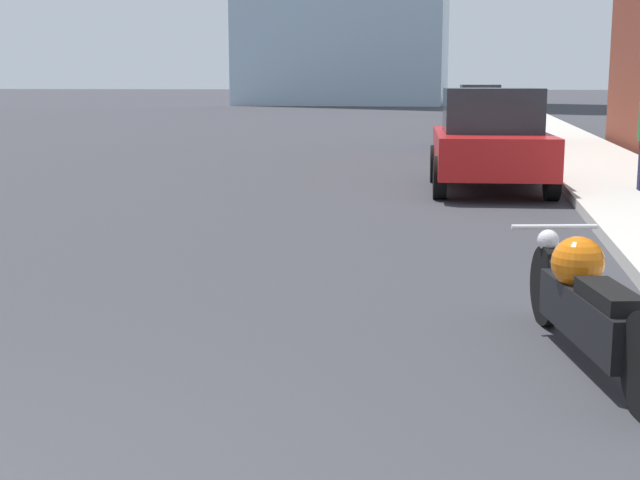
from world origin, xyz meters
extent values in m
cube|color=#B2ADA3|center=(5.16, 40.00, 0.07)|extent=(2.25, 240.00, 0.15)
cylinder|color=black|center=(3.15, 4.05, 0.30)|extent=(0.22, 0.60, 0.59)
cube|color=black|center=(3.34, 3.12, 0.32)|extent=(0.53, 1.46, 0.31)
sphere|color=orange|center=(3.28, 3.40, 0.61)|extent=(0.35, 0.35, 0.35)
cube|color=black|center=(3.40, 2.81, 0.53)|extent=(0.34, 0.69, 0.10)
sphere|color=silver|center=(3.14, 4.08, 0.63)|extent=(0.16, 0.16, 0.16)
cylinder|color=silver|center=(3.17, 3.95, 0.76)|extent=(0.61, 0.16, 0.04)
cube|color=red|center=(2.85, 12.41, 0.65)|extent=(2.03, 3.92, 0.64)
cube|color=#23282D|center=(2.85, 12.41, 1.33)|extent=(1.63, 1.93, 0.71)
cylinder|color=black|center=(1.93, 13.53, 0.33)|extent=(0.24, 0.68, 0.67)
cylinder|color=black|center=(3.62, 13.64, 0.33)|extent=(0.24, 0.68, 0.67)
cylinder|color=black|center=(2.08, 11.17, 0.33)|extent=(0.24, 0.68, 0.67)
cylinder|color=black|center=(3.77, 11.29, 0.33)|extent=(0.24, 0.68, 0.67)
cube|color=#1E3899|center=(2.90, 22.52, 0.70)|extent=(2.02, 4.15, 0.69)
cube|color=#23282D|center=(2.90, 22.52, 1.33)|extent=(1.65, 2.02, 0.56)
cylinder|color=black|center=(1.97, 23.75, 0.36)|extent=(0.23, 0.72, 0.72)
cylinder|color=black|center=(3.73, 23.82, 0.36)|extent=(0.23, 0.72, 0.72)
cylinder|color=black|center=(2.07, 21.22, 0.36)|extent=(0.23, 0.72, 0.72)
cylinder|color=black|center=(3.83, 21.29, 0.36)|extent=(0.23, 0.72, 0.72)
cube|color=silver|center=(2.79, 34.36, 0.72)|extent=(2.03, 4.36, 0.73)
cube|color=#23282D|center=(2.79, 34.36, 1.37)|extent=(1.63, 2.13, 0.58)
cylinder|color=black|center=(1.87, 35.62, 0.35)|extent=(0.24, 0.72, 0.71)
cylinder|color=black|center=(3.55, 35.72, 0.35)|extent=(0.24, 0.72, 0.71)
cylinder|color=black|center=(2.03, 32.99, 0.35)|extent=(0.24, 0.72, 0.71)
cylinder|color=black|center=(3.71, 33.09, 0.35)|extent=(0.24, 0.72, 0.71)
cube|color=black|center=(2.70, 44.87, 0.64)|extent=(1.92, 4.03, 0.63)
cube|color=#23282D|center=(2.70, 44.87, 1.26)|extent=(1.55, 1.97, 0.61)
cylinder|color=black|center=(1.96, 46.14, 0.33)|extent=(0.24, 0.67, 0.66)
cylinder|color=black|center=(3.57, 46.05, 0.33)|extent=(0.24, 0.67, 0.66)
cylinder|color=black|center=(1.82, 43.69, 0.33)|extent=(0.24, 0.67, 0.66)
cylinder|color=black|center=(3.44, 43.61, 0.33)|extent=(0.24, 0.67, 0.66)
camera|label=1|loc=(2.57, -2.57, 1.79)|focal=50.00mm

